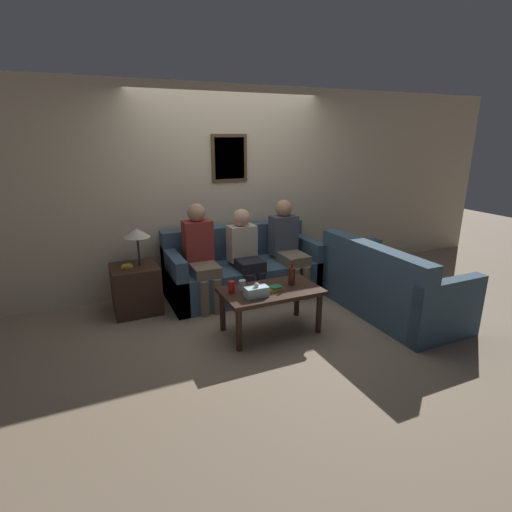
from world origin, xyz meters
The scene contains 14 objects.
ground_plane centered at (0.00, 0.00, 0.00)m, with size 16.00×16.00×0.00m, color gray.
wall_back centered at (0.00, 0.96, 1.30)m, with size 9.00×0.08×2.60m.
couch_main centered at (0.00, 0.51, 0.30)m, with size 1.94×0.85×0.85m.
couch_side centered at (1.29, -0.75, 0.30)m, with size 0.85×1.67×0.85m.
coffee_table centered at (-0.15, -0.61, 0.40)m, with size 1.02×0.58×0.47m.
side_table_with_lamp centered at (-1.35, 0.49, 0.31)m, with size 0.52×0.52×0.99m.
wine_bottle centered at (0.11, -0.58, 0.58)m, with size 0.07×0.07×0.27m.
drinking_glass centered at (-0.42, -0.52, 0.53)m, with size 0.07×0.07×0.11m.
book_stack centered at (-0.11, -0.65, 0.49)m, with size 0.15×0.10×0.04m.
soda_can centered at (-0.55, -0.53, 0.53)m, with size 0.07×0.07×0.12m.
tissue_box centered at (-0.36, -0.72, 0.53)m, with size 0.23×0.12×0.14m.
person_left centered at (-0.59, 0.37, 0.66)m, with size 0.34×0.61×1.22m.
person_middle centered at (-0.04, 0.33, 0.62)m, with size 0.34×0.57×1.12m.
person_right centered at (0.57, 0.35, 0.64)m, with size 0.34×0.65×1.19m.
Camera 1 is at (-1.85, -4.02, 2.00)m, focal length 28.00 mm.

